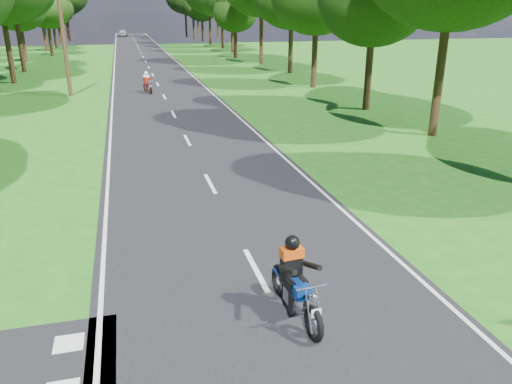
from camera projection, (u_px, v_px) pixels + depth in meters
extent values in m
plane|color=#1B6116|center=(283.00, 322.00, 9.28)|extent=(160.00, 160.00, 0.00)
cube|color=black|center=(146.00, 62.00, 54.68)|extent=(7.00, 140.00, 0.02)
cube|color=silver|center=(256.00, 269.00, 11.09)|extent=(0.12, 2.00, 0.01)
cube|color=silver|center=(210.00, 184.00, 16.54)|extent=(0.12, 2.00, 0.01)
cube|color=silver|center=(187.00, 140.00, 21.99)|extent=(0.12, 2.00, 0.01)
cube|color=silver|center=(174.00, 114.00, 27.43)|extent=(0.12, 2.00, 0.01)
cube|color=silver|center=(164.00, 97.00, 32.88)|extent=(0.12, 2.00, 0.01)
cube|color=silver|center=(158.00, 84.00, 38.33)|extent=(0.12, 2.00, 0.01)
cube|color=silver|center=(153.00, 75.00, 43.78)|extent=(0.12, 2.00, 0.01)
cube|color=silver|center=(149.00, 67.00, 49.23)|extent=(0.12, 2.00, 0.01)
cube|color=silver|center=(146.00, 62.00, 54.68)|extent=(0.12, 2.00, 0.01)
cube|color=silver|center=(143.00, 57.00, 60.12)|extent=(0.12, 2.00, 0.01)
cube|color=silver|center=(141.00, 53.00, 65.57)|extent=(0.12, 2.00, 0.01)
cube|color=silver|center=(139.00, 49.00, 71.02)|extent=(0.12, 2.00, 0.01)
cube|color=silver|center=(138.00, 47.00, 76.47)|extent=(0.12, 2.00, 0.01)
cube|color=silver|center=(136.00, 44.00, 81.92)|extent=(0.12, 2.00, 0.01)
cube|color=silver|center=(135.00, 42.00, 87.37)|extent=(0.12, 2.00, 0.01)
cube|color=silver|center=(134.00, 40.00, 92.81)|extent=(0.12, 2.00, 0.01)
cube|color=silver|center=(133.00, 38.00, 98.26)|extent=(0.12, 2.00, 0.01)
cube|color=silver|center=(132.00, 37.00, 103.71)|extent=(0.12, 2.00, 0.01)
cube|color=silver|center=(132.00, 35.00, 109.16)|extent=(0.12, 2.00, 0.01)
cube|color=silver|center=(131.00, 34.00, 114.61)|extent=(0.12, 2.00, 0.01)
cube|color=silver|center=(115.00, 62.00, 53.89)|extent=(0.10, 140.00, 0.01)
cube|color=silver|center=(176.00, 61.00, 55.46)|extent=(0.10, 140.00, 0.01)
cube|color=silver|center=(69.00, 343.00, 8.65)|extent=(0.50, 0.50, 0.01)
cylinder|color=black|center=(10.00, 55.00, 38.30)|extent=(0.40, 0.40, 4.32)
cylinder|color=black|center=(21.00, 47.00, 44.99)|extent=(0.40, 0.40, 4.40)
cylinder|color=black|center=(24.00, 47.00, 53.67)|extent=(0.40, 0.40, 3.20)
ellipsoid|color=#16330B|center=(18.00, 8.00, 52.31)|extent=(5.60, 5.60, 4.76)
cylinder|color=black|center=(51.00, 42.00, 60.80)|extent=(0.40, 0.40, 3.22)
ellipsoid|color=#16330B|center=(46.00, 8.00, 59.43)|extent=(5.64, 5.64, 4.79)
cylinder|color=black|center=(45.00, 38.00, 67.42)|extent=(0.40, 0.40, 3.61)
ellipsoid|color=#16330B|center=(40.00, 2.00, 65.88)|extent=(6.31, 6.31, 5.37)
cylinder|color=black|center=(55.00, 38.00, 74.77)|extent=(0.40, 0.40, 2.67)
ellipsoid|color=#16330B|center=(52.00, 15.00, 73.64)|extent=(4.67, 4.67, 3.97)
ellipsoid|color=#16330B|center=(51.00, 6.00, 73.19)|extent=(4.00, 4.00, 3.40)
cylinder|color=black|center=(60.00, 34.00, 82.96)|extent=(0.40, 0.40, 3.09)
ellipsoid|color=#16330B|center=(57.00, 10.00, 81.65)|extent=(5.40, 5.40, 4.59)
ellipsoid|color=#16330B|center=(55.00, 0.00, 81.13)|extent=(4.63, 4.63, 3.93)
cylinder|color=black|center=(69.00, 28.00, 88.86)|extent=(0.40, 0.40, 4.48)
cylinder|color=black|center=(67.00, 27.00, 96.83)|extent=(0.40, 0.40, 4.09)
ellipsoid|color=#16330B|center=(64.00, 0.00, 95.08)|extent=(7.16, 7.16, 6.09)
cylinder|color=black|center=(438.00, 85.00, 22.19)|extent=(0.40, 0.40, 4.56)
cylinder|color=black|center=(368.00, 79.00, 28.24)|extent=(0.40, 0.40, 3.49)
cylinder|color=black|center=(314.00, 62.00, 36.31)|extent=(0.40, 0.40, 3.69)
cylinder|color=black|center=(290.00, 52.00, 44.58)|extent=(0.40, 0.40, 3.74)
cylinder|color=black|center=(261.00, 41.00, 51.86)|extent=(0.40, 0.40, 4.64)
cylinder|color=black|center=(236.00, 45.00, 58.42)|extent=(0.40, 0.40, 2.91)
ellipsoid|color=#16330B|center=(235.00, 13.00, 57.19)|extent=(5.09, 5.09, 4.33)
ellipsoid|color=#16330B|center=(235.00, 0.00, 56.70)|extent=(4.36, 4.36, 3.71)
cylinder|color=black|center=(232.00, 37.00, 65.33)|extent=(0.40, 0.40, 3.88)
cylinder|color=black|center=(222.00, 33.00, 73.05)|extent=(0.40, 0.40, 4.18)
cylinder|color=black|center=(210.00, 29.00, 81.04)|extent=(0.40, 0.40, 4.63)
cylinder|color=black|center=(203.00, 32.00, 87.85)|extent=(0.40, 0.40, 3.36)
ellipsoid|color=#16330B|center=(202.00, 7.00, 86.42)|extent=(5.88, 5.88, 5.00)
cylinder|color=black|center=(194.00, 28.00, 94.16)|extent=(0.40, 0.40, 4.09)
ellipsoid|color=#16330B|center=(193.00, 0.00, 92.42)|extent=(7.15, 7.15, 6.08)
cylinder|color=black|center=(186.00, 26.00, 101.03)|extent=(0.40, 0.40, 4.48)
cylinder|color=black|center=(63.00, 27.00, 105.19)|extent=(0.40, 0.40, 3.84)
ellipsoid|color=#16330B|center=(60.00, 3.00, 103.55)|extent=(6.72, 6.72, 5.71)
cylinder|color=black|center=(198.00, 25.00, 113.82)|extent=(0.40, 0.40, 4.16)
ellipsoid|color=#16330B|center=(197.00, 1.00, 112.05)|extent=(7.28, 7.28, 6.19)
cylinder|color=black|center=(43.00, 30.00, 91.15)|extent=(0.40, 0.40, 3.52)
ellipsoid|color=#16330B|center=(40.00, 5.00, 89.65)|extent=(6.16, 6.16, 5.24)
cylinder|color=black|center=(218.00, 26.00, 101.52)|extent=(0.40, 0.40, 4.48)
cylinder|color=#382616|center=(63.00, 33.00, 31.90)|extent=(0.26, 0.26, 8.00)
imported|color=#B1B4B8|center=(123.00, 33.00, 103.84)|extent=(2.36, 4.54, 1.48)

